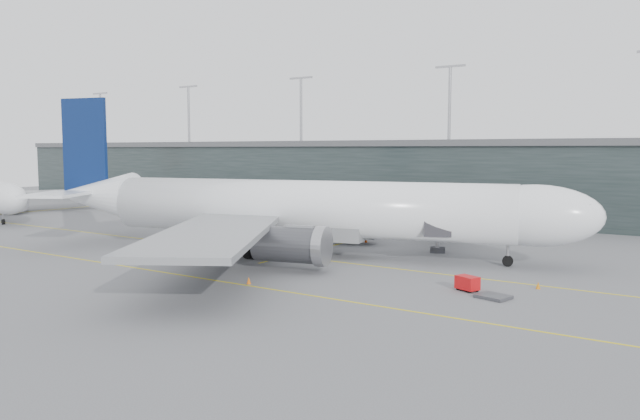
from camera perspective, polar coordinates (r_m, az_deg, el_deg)
The scene contains 17 objects.
ground at distance 85.07m, azimuth -3.96°, elevation -3.53°, with size 320.00×320.00×0.00m, color #59585D.
taxiline_a at distance 81.98m, azimuth -5.67°, elevation -3.88°, with size 160.00×0.25×0.02m, color yellow.
taxiline_b at distance 70.55m, azimuth -13.97°, elevation -5.57°, with size 160.00×0.25×0.02m, color yellow.
taxiline_lead_main at distance 99.04m, azimuth 5.44°, elevation -2.24°, with size 0.25×60.00×0.02m, color yellow.
taxiline_lead_adj at distance 153.69m, azimuth -21.85°, elevation 0.17°, with size 0.25×60.00×0.02m, color yellow.
terminal at distance 134.79m, azimuth 11.26°, elevation 3.00°, with size 240.00×36.00×29.00m.
main_aircraft at distance 79.60m, azimuth -1.72°, elevation 0.08°, with size 73.04×67.33×20.73m.
jet_bridge at distance 95.68m, azimuth 12.23°, elevation 0.20°, with size 18.66×43.60×6.26m.
gse_cart at distance 61.26m, azimuth 13.32°, elevation -6.49°, with size 2.46×2.06×1.44m.
baggage_dolly at distance 59.08m, azimuth 15.56°, elevation -7.62°, with size 2.81×2.25×0.28m, color #38383D.
uld_a at distance 95.92m, azimuth -2.74°, elevation -1.94°, with size 2.17×1.90×1.70m.
uld_b at distance 95.84m, azimuth -1.51°, elevation -1.95°, with size 2.26×2.05×1.69m.
uld_c at distance 94.77m, azimuth -0.59°, elevation -2.06°, with size 2.02×1.75×1.59m.
cone_nose at distance 64.16m, azimuth 19.32°, elevation -6.52°, with size 0.44×0.44×0.70m, color orange.
cone_wing_stbd at distance 63.18m, azimuth -6.53°, elevation -6.41°, with size 0.46×0.46×0.73m, color orange.
cone_wing_port at distance 90.50m, azimuth 4.22°, elevation -2.75°, with size 0.46×0.46×0.73m, color #EB4C0D.
cone_tail at distance 82.97m, azimuth -13.41°, elevation -3.64°, with size 0.47×0.47×0.75m, color #D3540B.
Camera 1 is at (51.32, -66.50, 13.46)m, focal length 35.00 mm.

